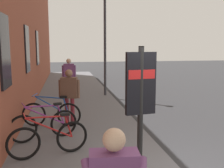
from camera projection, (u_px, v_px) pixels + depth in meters
ground at (146, 108)px, 10.70m from camera, size 60.00×60.00×0.00m
sidewalk_pavement at (76, 99)px, 12.15m from camera, size 24.00×3.50×0.12m
station_facade at (29, 17)px, 12.21m from camera, size 22.00×0.65×7.63m
bicycle_under_window at (49, 139)px, 5.72m from camera, size 0.60×1.73×0.97m
bicycle_leaning_wall at (44, 125)px, 6.72m from camera, size 0.68×1.70×0.97m
bicycle_far_end at (52, 114)px, 7.82m from camera, size 0.54×1.75×0.97m
transit_info_sign at (141, 92)px, 4.60m from camera, size 0.16×0.56×2.40m
pedestrian_near_bus at (69, 91)px, 7.92m from camera, size 0.34×0.63×1.70m
pedestrian_crossing_street at (69, 73)px, 12.70m from camera, size 0.26×0.67×1.77m
street_lamp at (105, 36)px, 12.40m from camera, size 0.28×0.28×4.78m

